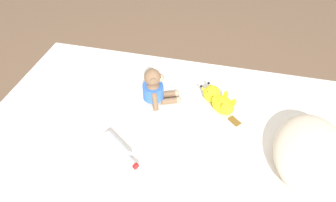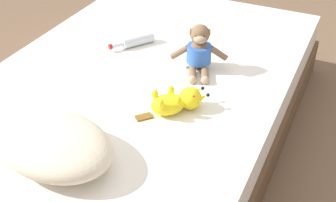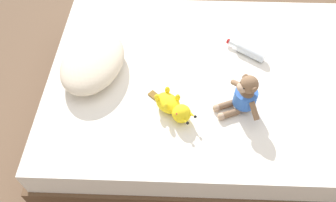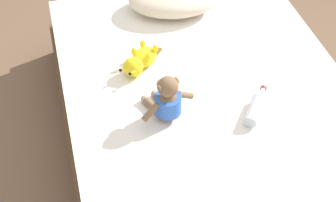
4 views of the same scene
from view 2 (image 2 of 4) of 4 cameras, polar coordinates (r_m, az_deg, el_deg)
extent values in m
plane|color=brown|center=(2.48, -2.63, -3.66)|extent=(16.00, 16.00, 0.00)
cube|color=brown|center=(2.41, -2.70, -1.64)|extent=(1.43, 2.07, 0.22)
cube|color=white|center=(2.30, -2.83, 2.36)|extent=(1.39, 2.01, 0.18)
ellipsoid|color=beige|center=(1.71, -14.40, -5.29)|extent=(0.56, 0.43, 0.15)
ellipsoid|color=brown|center=(2.21, 3.98, 5.95)|extent=(0.14, 0.13, 0.15)
cylinder|color=blue|center=(2.21, 3.98, 6.06)|extent=(0.16, 0.16, 0.09)
sphere|color=brown|center=(2.16, 4.09, 8.52)|extent=(0.10, 0.10, 0.10)
ellipsoid|color=tan|center=(2.13, 4.10, 7.86)|extent=(0.07, 0.07, 0.04)
sphere|color=black|center=(2.12, 4.60, 8.25)|extent=(0.01, 0.01, 0.01)
sphere|color=black|center=(2.12, 3.62, 8.28)|extent=(0.01, 0.01, 0.01)
cylinder|color=brown|center=(2.16, 5.33, 8.76)|extent=(0.02, 0.03, 0.03)
cylinder|color=brown|center=(2.16, 2.88, 8.84)|extent=(0.02, 0.03, 0.03)
cylinder|color=brown|center=(2.21, 6.48, 6.09)|extent=(0.10, 0.06, 0.08)
cylinder|color=brown|center=(2.21, 1.49, 6.25)|extent=(0.10, 0.06, 0.08)
cylinder|color=brown|center=(2.16, 4.73, 3.38)|extent=(0.07, 0.11, 0.04)
cylinder|color=brown|center=(2.16, 3.13, 3.42)|extent=(0.07, 0.11, 0.04)
sphere|color=tan|center=(2.12, 4.75, 2.67)|extent=(0.04, 0.04, 0.04)
sphere|color=tan|center=(2.12, 3.13, 2.72)|extent=(0.04, 0.04, 0.04)
ellipsoid|color=yellow|center=(1.91, 0.00, -0.44)|extent=(0.18, 0.18, 0.08)
sphere|color=yellow|center=(1.93, 2.85, 0.36)|extent=(0.10, 0.10, 0.10)
cone|color=yellow|center=(1.96, 3.69, 1.28)|extent=(0.06, 0.07, 0.05)
sphere|color=black|center=(1.97, 4.45, 1.63)|extent=(0.02, 0.02, 0.02)
cone|color=yellow|center=(1.92, 4.35, 0.41)|extent=(0.06, 0.07, 0.05)
sphere|color=black|center=(1.93, 5.12, 0.77)|extent=(0.02, 0.02, 0.02)
sphere|color=red|center=(1.94, 2.54, 1.50)|extent=(0.02, 0.02, 0.02)
sphere|color=red|center=(1.89, 3.23, 0.56)|extent=(0.02, 0.02, 0.02)
ellipsoid|color=yellow|center=(1.92, 0.40, 1.33)|extent=(0.04, 0.04, 0.05)
ellipsoid|color=yellow|center=(1.86, 1.31, -0.01)|extent=(0.04, 0.04, 0.05)
ellipsoid|color=yellow|center=(1.90, -1.67, 0.84)|extent=(0.04, 0.04, 0.05)
ellipsoid|color=yellow|center=(1.84, -0.90, -0.41)|extent=(0.04, 0.04, 0.05)
cube|color=brown|center=(1.90, -3.12, -2.04)|extent=(0.08, 0.08, 0.01)
cylinder|color=silver|center=(2.45, -3.90, 7.79)|extent=(0.15, 0.18, 0.06)
cylinder|color=silver|center=(2.41, -6.51, 7.11)|extent=(0.06, 0.07, 0.02)
cylinder|color=red|center=(2.39, -7.38, 6.88)|extent=(0.03, 0.03, 0.03)
camera|label=1|loc=(2.40, -34.28, 32.40)|focal=32.02mm
camera|label=3|loc=(1.53, 52.93, 36.58)|focal=35.68mm
camera|label=4|loc=(3.59, 28.32, 41.84)|focal=57.62mm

